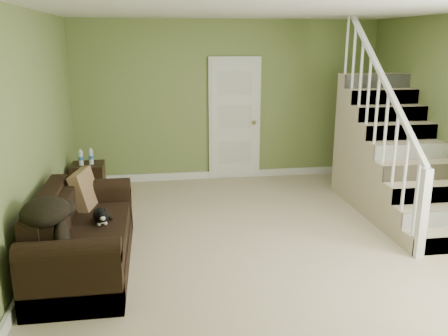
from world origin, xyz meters
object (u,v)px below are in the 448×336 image
object	(u,v)px
cat	(101,216)
banana	(90,245)
side_table	(89,182)
sofa	(81,240)

from	to	relation	value
cat	banana	size ratio (longest dim) A/B	2.22
banana	side_table	bearing A→B (deg)	79.77
cat	banana	xyz separation A→B (m)	(-0.04, -0.60, -0.05)
cat	side_table	bearing A→B (deg)	89.21
banana	cat	bearing A→B (deg)	68.45
cat	banana	world-z (taller)	cat
side_table	banana	distance (m)	2.69
side_table	cat	size ratio (longest dim) A/B	1.80
banana	sofa	bearing A→B (deg)	90.52
sofa	side_table	bearing A→B (deg)	94.94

